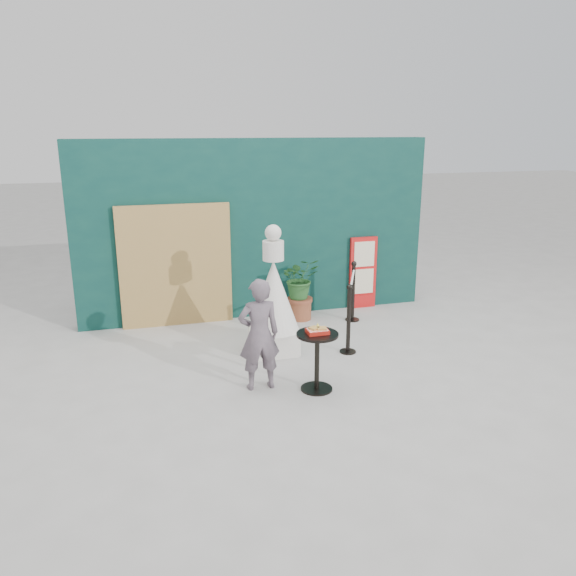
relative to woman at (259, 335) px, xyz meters
The scene contains 10 objects.
ground 0.99m from the woman, 22.28° to the right, with size 60.00×60.00×0.00m, color #ADAAA5.
back_wall 3.06m from the woman, 77.55° to the left, with size 6.00×0.30×3.00m, color #0A302D.
bamboo_fence 2.80m from the woman, 105.88° to the left, with size 1.80×0.08×2.00m, color tan.
woman is the anchor object (origin of this frame).
menu_board 3.70m from the woman, 46.70° to the left, with size 0.50×0.07×1.30m.
statue 1.19m from the woman, 66.85° to the left, with size 0.73×0.73×1.88m.
cafe_table 0.75m from the woman, 20.21° to the right, with size 0.52×0.52×0.75m.
food_basket 0.72m from the woman, 19.98° to the right, with size 0.26×0.19×0.11m.
planter 2.70m from the woman, 62.13° to the left, with size 0.63×0.55×1.08m.
stanchion_barrier 2.30m from the woman, 38.33° to the left, with size 0.84×1.54×1.03m.
Camera 1 is at (-2.07, -6.06, 3.17)m, focal length 35.00 mm.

